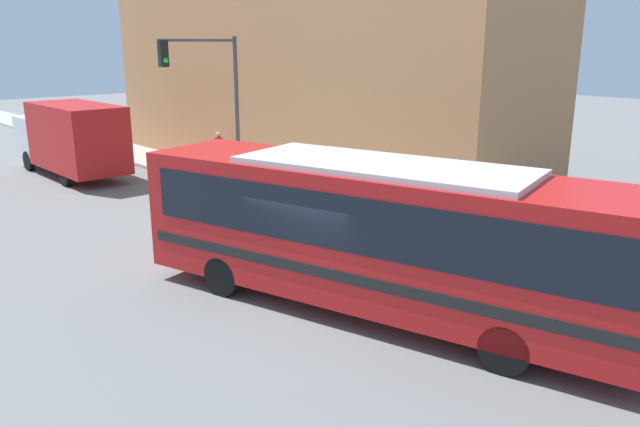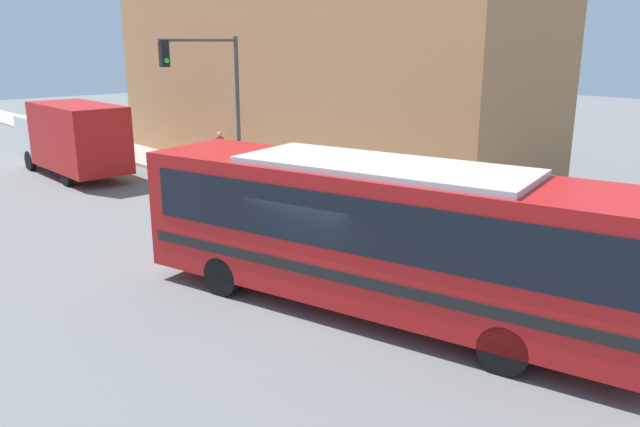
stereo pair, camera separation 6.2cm
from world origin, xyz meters
name	(u,v)px [view 2 (the right image)]	position (x,y,z in m)	size (l,w,h in m)	color
ground_plane	(324,307)	(0.00, 0.00, 0.00)	(120.00, 120.00, 0.00)	slate
sidewalk	(143,156)	(5.81, 20.00, 0.07)	(2.62, 70.00, 0.14)	#A8A399
building_facade	(302,73)	(10.12, 12.51, 4.36)	(6.00, 23.03, 8.71)	#B27A4C
city_bus	(380,228)	(0.71, -0.99, 1.90)	(5.30, 11.51, 3.31)	red
delivery_truck	(72,137)	(1.44, 17.77, 1.72)	(2.38, 7.42, 3.18)	#B21919
fire_hydrant	(335,203)	(5.10, 5.03, 0.54)	(0.25, 0.33, 0.79)	#999999
traffic_light_pole	(213,88)	(4.18, 10.63, 4.07)	(3.28, 0.35, 5.77)	#47474C
parking_meter	(267,172)	(5.10, 8.66, 1.05)	(0.14, 0.14, 1.35)	#47474C
pedestrian_near_corner	(220,151)	(6.38, 13.73, 1.04)	(0.34, 0.34, 1.75)	slate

